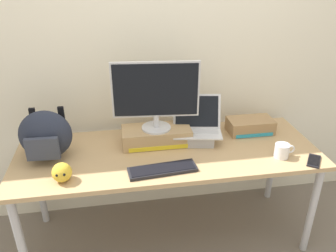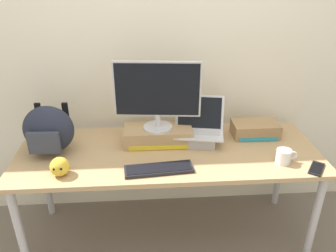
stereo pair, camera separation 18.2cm
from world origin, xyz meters
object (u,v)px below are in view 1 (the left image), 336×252
(external_keyboard, at_px, (163,169))
(plush_toy, at_px, (62,172))
(messenger_backpack, at_px, (46,135))
(toner_box_cyan, at_px, (250,126))
(toner_box_yellow, at_px, (156,136))
(open_laptop, at_px, (197,132))
(desktop_monitor, at_px, (156,94))
(cell_phone, at_px, (314,161))
(coffee_mug, at_px, (282,151))

(external_keyboard, bearing_deg, plush_toy, 175.00)
(messenger_backpack, distance_m, toner_box_cyan, 1.39)
(toner_box_cyan, bearing_deg, toner_box_yellow, -175.36)
(open_laptop, bearing_deg, desktop_monitor, -171.31)
(open_laptop, distance_m, messenger_backpack, 0.98)
(cell_phone, bearing_deg, desktop_monitor, -166.83)
(toner_box_yellow, distance_m, desktop_monitor, 0.30)
(messenger_backpack, height_order, plush_toy, messenger_backpack)
(external_keyboard, distance_m, messenger_backpack, 0.75)
(external_keyboard, height_order, plush_toy, plush_toy)
(toner_box_yellow, bearing_deg, external_keyboard, -91.66)
(external_keyboard, distance_m, toner_box_cyan, 0.80)
(desktop_monitor, relative_size, toner_box_cyan, 1.74)
(toner_box_yellow, height_order, messenger_backpack, messenger_backpack)
(open_laptop, bearing_deg, external_keyboard, -120.81)
(cell_phone, bearing_deg, external_keyboard, -147.21)
(desktop_monitor, height_order, cell_phone, desktop_monitor)
(desktop_monitor, bearing_deg, open_laptop, 4.25)
(open_laptop, xyz_separation_m, cell_phone, (0.65, -0.38, -0.06))
(messenger_backpack, bearing_deg, plush_toy, -65.22)
(toner_box_cyan, bearing_deg, cell_phone, -61.54)
(coffee_mug, xyz_separation_m, plush_toy, (-1.34, -0.04, 0.01))
(open_laptop, relative_size, coffee_mug, 2.70)
(desktop_monitor, distance_m, cell_phone, 1.07)
(external_keyboard, bearing_deg, open_laptop, 43.93)
(toner_box_yellow, height_order, open_laptop, open_laptop)
(toner_box_cyan, bearing_deg, plush_toy, -162.54)
(open_laptop, distance_m, toner_box_cyan, 0.42)
(cell_phone, height_order, toner_box_cyan, toner_box_cyan)
(desktop_monitor, height_order, toner_box_cyan, desktop_monitor)
(plush_toy, distance_m, toner_box_cyan, 1.33)
(messenger_backpack, distance_m, coffee_mug, 1.48)
(toner_box_yellow, height_order, desktop_monitor, desktop_monitor)
(plush_toy, bearing_deg, messenger_backpack, 112.43)
(coffee_mug, bearing_deg, messenger_backpack, 170.70)
(plush_toy, xyz_separation_m, toner_box_cyan, (1.27, 0.40, -0.01))
(coffee_mug, distance_m, toner_box_cyan, 0.37)
(open_laptop, relative_size, external_keyboard, 0.87)
(plush_toy, bearing_deg, external_keyboard, 0.32)
(desktop_monitor, distance_m, toner_box_cyan, 0.76)
(messenger_backpack, bearing_deg, desktop_monitor, 7.81)
(coffee_mug, bearing_deg, external_keyboard, -177.39)
(open_laptop, xyz_separation_m, coffee_mug, (0.48, -0.30, -0.02))
(toner_box_yellow, bearing_deg, messenger_backpack, -174.45)
(toner_box_yellow, relative_size, desktop_monitor, 0.82)
(toner_box_yellow, distance_m, toner_box_cyan, 0.69)
(messenger_backpack, bearing_deg, coffee_mug, -6.95)
(toner_box_yellow, relative_size, toner_box_cyan, 1.43)
(external_keyboard, relative_size, toner_box_cyan, 1.30)
(toner_box_yellow, relative_size, cell_phone, 2.74)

